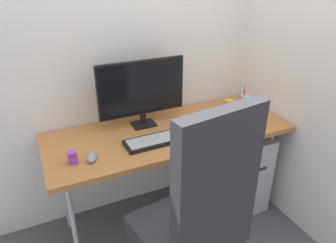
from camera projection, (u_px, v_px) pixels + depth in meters
ground_plane at (169, 215)px, 2.38m from camera, size 8.00×8.00×0.00m
wall_back at (147, 16)px, 2.03m from camera, size 2.87×0.04×2.80m
wall_side_right at (304, 19)px, 1.91m from camera, size 0.04×1.90×2.80m
desk at (169, 136)px, 2.07m from camera, size 1.58×0.61×0.73m
office_chair at (196, 219)px, 1.50m from camera, size 0.62×0.62×1.23m
filing_cabinet at (230, 165)px, 2.45m from camera, size 0.37×0.56×0.60m
monitor at (142, 90)px, 2.02m from camera, size 0.58×0.12×0.44m
keyboard at (158, 140)px, 1.92m from camera, size 0.42×0.16×0.02m
mouse at (92, 157)px, 1.73m from camera, size 0.08×0.11×0.04m
pen_holder at (245, 101)px, 2.36m from camera, size 0.07×0.07×0.17m
notebook at (216, 122)px, 2.15m from camera, size 0.16×0.24×0.01m
coffee_mug at (229, 106)px, 2.30m from camera, size 0.11×0.07×0.09m
desk_clamp_accessory at (73, 157)px, 1.70m from camera, size 0.05×0.05×0.07m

